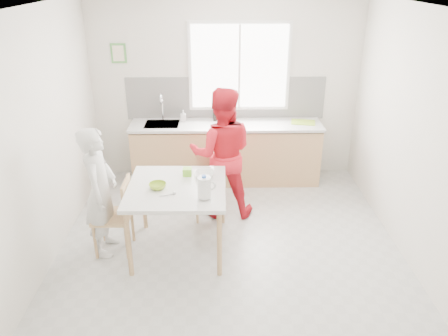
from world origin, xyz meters
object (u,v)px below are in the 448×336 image
object	(u,v)px
dining_table	(177,193)
chair_far	(211,182)
chair_left	(118,213)
bowl_white	(204,174)
person_white	(101,192)
wine_bottle_b	(227,113)
bowl_green	(158,186)
milk_jug	(205,187)
person_red	(222,154)
wine_bottle_a	(215,110)

from	to	relation	value
dining_table	chair_far	size ratio (longest dim) A/B	1.28
chair_left	bowl_white	size ratio (longest dim) A/B	3.99
dining_table	person_white	bearing A→B (deg)	179.16
chair_far	wine_bottle_b	bearing A→B (deg)	78.89
person_white	bowl_white	bearing A→B (deg)	-77.70
chair_left	bowl_green	world-z (taller)	chair_left
person_white	bowl_green	bearing A→B (deg)	-94.42
dining_table	milk_jug	bearing A→B (deg)	-41.69
chair_far	person_white	world-z (taller)	person_white
chair_far	person_red	size ratio (longest dim) A/B	0.50
wine_bottle_a	milk_jug	bearing A→B (deg)	-92.67
wine_bottle_b	person_white	bearing A→B (deg)	-127.23
person_white	person_red	bearing A→B (deg)	-57.58
chair_far	wine_bottle_a	distance (m)	1.34
chair_left	person_red	world-z (taller)	person_red
chair_far	bowl_green	world-z (taller)	bowl_green
chair_far	milk_jug	bearing A→B (deg)	-91.37
chair_left	milk_jug	distance (m)	1.15
wine_bottle_a	wine_bottle_b	distance (m)	0.19
wine_bottle_a	bowl_green	bearing A→B (deg)	-107.03
wine_bottle_a	wine_bottle_b	xyz separation A→B (m)	(0.17, -0.09, -0.01)
person_white	wine_bottle_b	size ratio (longest dim) A/B	5.05
person_red	person_white	bearing A→B (deg)	32.42
wine_bottle_b	person_red	bearing A→B (deg)	-94.51
person_red	wine_bottle_a	bearing A→B (deg)	-84.97
bowl_white	milk_jug	distance (m)	0.54
person_red	milk_jug	world-z (taller)	person_red
bowl_white	person_red	bearing A→B (deg)	70.99
chair_far	milk_jug	xyz separation A→B (m)	(-0.04, -1.09, 0.50)
bowl_green	milk_jug	size ratio (longest dim) A/B	0.76
person_red	wine_bottle_b	distance (m)	1.09
person_white	wine_bottle_a	bearing A→B (deg)	-31.81
wine_bottle_a	wine_bottle_b	size ratio (longest dim) A/B	1.07
person_white	milk_jug	world-z (taller)	person_white
dining_table	bowl_white	distance (m)	0.41
chair_far	person_red	distance (m)	0.42
bowl_green	bowl_white	distance (m)	0.58
bowl_green	wine_bottle_b	bearing A→B (deg)	67.88
dining_table	chair_far	bearing A→B (deg)	65.91
chair_left	bowl_white	world-z (taller)	chair_left
person_white	bowl_green	xyz separation A→B (m)	(0.65, -0.06, 0.10)
chair_far	bowl_white	distance (m)	0.69
dining_table	wine_bottle_a	world-z (taller)	wine_bottle_a
dining_table	chair_left	distance (m)	0.73
person_white	person_red	xyz separation A→B (m)	(1.36, 0.83, 0.10)
chair_left	person_red	xyz separation A→B (m)	(1.19, 0.84, 0.37)
dining_table	wine_bottle_b	size ratio (longest dim) A/B	3.65
dining_table	bowl_green	world-z (taller)	bowl_green
chair_left	wine_bottle_b	distance (m)	2.36
dining_table	person_red	size ratio (longest dim) A/B	0.64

